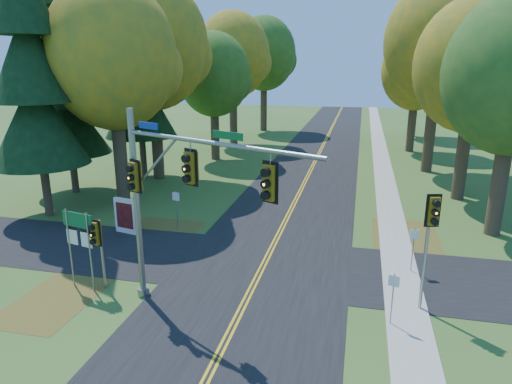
% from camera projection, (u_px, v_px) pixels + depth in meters
% --- Properties ---
extents(ground, '(160.00, 160.00, 0.00)m').
position_uv_depth(ground, '(254.00, 284.00, 19.64)').
color(ground, '#2F561E').
rests_on(ground, ground).
extents(road_main, '(8.00, 160.00, 0.02)m').
position_uv_depth(road_main, '(254.00, 283.00, 19.63)').
color(road_main, black).
rests_on(road_main, ground).
extents(road_cross, '(60.00, 6.00, 0.02)m').
position_uv_depth(road_cross, '(264.00, 264.00, 21.51)').
color(road_cross, black).
rests_on(road_cross, ground).
extents(centerline_left, '(0.10, 160.00, 0.01)m').
position_uv_depth(centerline_left, '(252.00, 283.00, 19.65)').
color(centerline_left, gold).
rests_on(centerline_left, road_main).
extents(centerline_right, '(0.10, 160.00, 0.01)m').
position_uv_depth(centerline_right, '(257.00, 283.00, 19.61)').
color(centerline_right, gold).
rests_on(centerline_right, road_main).
extents(sidewalk_east, '(1.60, 160.00, 0.06)m').
position_uv_depth(sidewalk_east, '(405.00, 299.00, 18.29)').
color(sidewalk_east, '#9E998E').
rests_on(sidewalk_east, ground).
extents(leaf_patch_w_near, '(4.00, 6.00, 0.00)m').
position_uv_depth(leaf_patch_w_near, '(155.00, 237.00, 24.78)').
color(leaf_patch_w_near, brown).
rests_on(leaf_patch_w_near, ground).
extents(leaf_patch_e, '(3.50, 8.00, 0.00)m').
position_uv_depth(leaf_patch_e, '(407.00, 245.00, 23.78)').
color(leaf_patch_e, brown).
rests_on(leaf_patch_e, ground).
extents(leaf_patch_w_far, '(3.00, 5.00, 0.00)m').
position_uv_depth(leaf_patch_w_far, '(57.00, 298.00, 18.44)').
color(leaf_patch_w_far, brown).
rests_on(leaf_patch_w_far, ground).
extents(tree_w_a, '(8.00, 8.00, 14.15)m').
position_uv_depth(tree_w_a, '(114.00, 57.00, 28.19)').
color(tree_w_a, '#38281C').
rests_on(tree_w_a, ground).
extents(tree_w_b, '(8.60, 8.60, 15.38)m').
position_uv_depth(tree_w_b, '(153.00, 45.00, 34.54)').
color(tree_w_b, '#38281C').
rests_on(tree_w_b, ground).
extents(tree_e_b, '(7.60, 7.60, 13.33)m').
position_uv_depth(tree_e_b, '(475.00, 66.00, 29.38)').
color(tree_e_b, '#38281C').
rests_on(tree_e_b, ground).
extents(tree_w_c, '(6.80, 6.80, 11.91)m').
position_uv_depth(tree_w_c, '(214.00, 75.00, 42.40)').
color(tree_w_c, '#38281C').
rests_on(tree_w_c, ground).
extents(tree_e_c, '(8.80, 8.80, 15.79)m').
position_uv_depth(tree_e_c, '(440.00, 42.00, 36.72)').
color(tree_e_c, '#38281C').
rests_on(tree_e_c, ground).
extents(tree_w_d, '(8.20, 8.20, 14.56)m').
position_uv_depth(tree_w_d, '(233.00, 56.00, 50.17)').
color(tree_w_d, '#38281C').
rests_on(tree_w_d, ground).
extents(tree_e_d, '(7.00, 7.00, 12.32)m').
position_uv_depth(tree_e_d, '(417.00, 71.00, 46.12)').
color(tree_e_d, '#38281C').
rests_on(tree_e_d, ground).
extents(tree_w_e, '(8.40, 8.40, 14.97)m').
position_uv_depth(tree_w_e, '(265.00, 54.00, 60.04)').
color(tree_w_e, '#38281C').
rests_on(tree_w_e, ground).
extents(tree_e_e, '(7.80, 7.80, 13.74)m').
position_uv_depth(tree_e_e, '(419.00, 61.00, 55.62)').
color(tree_e_e, '#38281C').
rests_on(tree_e_e, ground).
extents(pine_a, '(5.60, 5.60, 19.48)m').
position_uv_depth(pine_a, '(30.00, 62.00, 25.84)').
color(pine_a, '#38281C').
rests_on(pine_a, ground).
extents(pine_b, '(5.60, 5.60, 17.31)m').
position_uv_depth(pine_b, '(63.00, 77.00, 31.12)').
color(pine_b, '#38281C').
rests_on(pine_b, ground).
extents(pine_c, '(5.60, 5.60, 20.56)m').
position_uv_depth(pine_c, '(136.00, 55.00, 34.73)').
color(pine_c, '#38281C').
rests_on(pine_c, ground).
extents(traffic_mast, '(7.71, 3.59, 7.59)m').
position_uv_depth(traffic_mast, '(172.00, 189.00, 16.11)').
color(traffic_mast, gray).
rests_on(traffic_mast, ground).
extents(east_signal_pole, '(0.54, 0.63, 4.71)m').
position_uv_depth(east_signal_pole, '(431.00, 224.00, 16.46)').
color(east_signal_pole, '#999BA1').
rests_on(east_signal_pole, ground).
extents(ped_signal_pole, '(0.49, 0.57, 3.12)m').
position_uv_depth(ped_signal_pole, '(97.00, 238.00, 18.46)').
color(ped_signal_pole, gray).
rests_on(ped_signal_pole, ground).
extents(route_sign_cluster, '(1.57, 0.42, 3.43)m').
position_uv_depth(route_sign_cluster, '(79.00, 234.00, 18.64)').
color(route_sign_cluster, gray).
rests_on(route_sign_cluster, ground).
extents(info_kiosk, '(1.45, 0.52, 2.00)m').
position_uv_depth(info_kiosk, '(126.00, 216.00, 25.13)').
color(info_kiosk, silver).
rests_on(info_kiosk, ground).
extents(reg_sign_e_north, '(0.40, 0.15, 2.13)m').
position_uv_depth(reg_sign_e_north, '(414.00, 242.00, 20.30)').
color(reg_sign_e_north, gray).
rests_on(reg_sign_e_north, ground).
extents(reg_sign_e_south, '(0.38, 0.15, 2.04)m').
position_uv_depth(reg_sign_e_south, '(393.00, 290.00, 16.20)').
color(reg_sign_e_south, gray).
rests_on(reg_sign_e_south, ground).
extents(reg_sign_w, '(0.44, 0.09, 2.28)m').
position_uv_depth(reg_sign_w, '(176.00, 203.00, 25.48)').
color(reg_sign_w, gray).
rests_on(reg_sign_w, ground).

